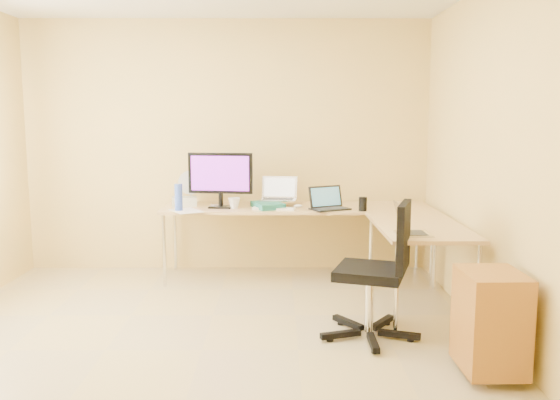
{
  "coord_description": "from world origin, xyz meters",
  "views": [
    {
      "loc": [
        0.53,
        -3.89,
        1.62
      ],
      "look_at": [
        0.55,
        1.1,
        0.9
      ],
      "focal_mm": 37.6,
      "sensor_mm": 36.0,
      "label": 1
    }
  ],
  "objects_px": {
    "water_bottle": "(179,198)",
    "desk_fan": "(191,188)",
    "laptop_center": "(278,189)",
    "desk_return": "(418,268)",
    "laptop_return": "(414,222)",
    "laptop_black": "(330,198)",
    "mug": "(234,203)",
    "cabinet": "(491,321)",
    "desk_main": "(297,242)",
    "office_chair": "(370,271)",
    "monitor": "(220,180)",
    "keyboard": "(274,208)"
  },
  "relations": [
    {
      "from": "desk_main",
      "to": "cabinet",
      "type": "height_order",
      "value": "desk_main"
    },
    {
      "from": "cabinet",
      "to": "monitor",
      "type": "bearing_deg",
      "value": 130.03
    },
    {
      "from": "office_chair",
      "to": "laptop_center",
      "type": "bearing_deg",
      "value": 130.8
    },
    {
      "from": "laptop_center",
      "to": "desk_fan",
      "type": "height_order",
      "value": "desk_fan"
    },
    {
      "from": "laptop_black",
      "to": "office_chair",
      "type": "relative_size",
      "value": 0.35
    },
    {
      "from": "laptop_return",
      "to": "keyboard",
      "type": "bearing_deg",
      "value": 39.02
    },
    {
      "from": "desk_return",
      "to": "laptop_center",
      "type": "xyz_separation_m",
      "value": [
        -1.16,
        1.03,
        0.54
      ]
    },
    {
      "from": "water_bottle",
      "to": "desk_return",
      "type": "bearing_deg",
      "value": -18.49
    },
    {
      "from": "desk_main",
      "to": "office_chair",
      "type": "xyz_separation_m",
      "value": [
        0.48,
        -1.6,
        0.14
      ]
    },
    {
      "from": "laptop_black",
      "to": "office_chair",
      "type": "height_order",
      "value": "office_chair"
    },
    {
      "from": "desk_main",
      "to": "laptop_center",
      "type": "relative_size",
      "value": 7.48
    },
    {
      "from": "laptop_black",
      "to": "laptop_center",
      "type": "bearing_deg",
      "value": 127.27
    },
    {
      "from": "mug",
      "to": "cabinet",
      "type": "distance_m",
      "value": 2.77
    },
    {
      "from": "laptop_black",
      "to": "desk_return",
      "type": "bearing_deg",
      "value": -76.17
    },
    {
      "from": "keyboard",
      "to": "cabinet",
      "type": "xyz_separation_m",
      "value": [
        1.36,
        -2.07,
        -0.38
      ]
    },
    {
      "from": "water_bottle",
      "to": "desk_fan",
      "type": "relative_size",
      "value": 0.84
    },
    {
      "from": "desk_return",
      "to": "desk_main",
      "type": "bearing_deg",
      "value": 134.27
    },
    {
      "from": "laptop_center",
      "to": "desk_fan",
      "type": "relative_size",
      "value": 1.15
    },
    {
      "from": "monitor",
      "to": "office_chair",
      "type": "distance_m",
      "value": 2.01
    },
    {
      "from": "desk_return",
      "to": "cabinet",
      "type": "bearing_deg",
      "value": -83.23
    },
    {
      "from": "keyboard",
      "to": "desk_return",
      "type": "bearing_deg",
      "value": -23.42
    },
    {
      "from": "laptop_center",
      "to": "keyboard",
      "type": "bearing_deg",
      "value": -94.09
    },
    {
      "from": "desk_return",
      "to": "office_chair",
      "type": "height_order",
      "value": "office_chair"
    },
    {
      "from": "laptop_center",
      "to": "keyboard",
      "type": "height_order",
      "value": "laptop_center"
    },
    {
      "from": "desk_main",
      "to": "water_bottle",
      "type": "relative_size",
      "value": 10.27
    },
    {
      "from": "desk_fan",
      "to": "office_chair",
      "type": "bearing_deg",
      "value": -49.94
    },
    {
      "from": "desk_return",
      "to": "laptop_center",
      "type": "height_order",
      "value": "laptop_center"
    },
    {
      "from": "monitor",
      "to": "laptop_return",
      "type": "height_order",
      "value": "monitor"
    },
    {
      "from": "monitor",
      "to": "mug",
      "type": "bearing_deg",
      "value": -15.98
    },
    {
      "from": "laptop_center",
      "to": "cabinet",
      "type": "height_order",
      "value": "laptop_center"
    },
    {
      "from": "desk_main",
      "to": "mug",
      "type": "xyz_separation_m",
      "value": [
        -0.62,
        -0.15,
        0.42
      ]
    },
    {
      "from": "laptop_black",
      "to": "keyboard",
      "type": "xyz_separation_m",
      "value": [
        -0.54,
        0.02,
        -0.1
      ]
    },
    {
      "from": "monitor",
      "to": "water_bottle",
      "type": "bearing_deg",
      "value": -143.17
    },
    {
      "from": "desk_main",
      "to": "desk_return",
      "type": "bearing_deg",
      "value": -45.73
    },
    {
      "from": "desk_return",
      "to": "cabinet",
      "type": "height_order",
      "value": "desk_return"
    },
    {
      "from": "monitor",
      "to": "laptop_center",
      "type": "distance_m",
      "value": 0.58
    },
    {
      "from": "monitor",
      "to": "water_bottle",
      "type": "height_order",
      "value": "monitor"
    },
    {
      "from": "keyboard",
      "to": "laptop_return",
      "type": "distance_m",
      "value": 1.61
    },
    {
      "from": "laptop_return",
      "to": "cabinet",
      "type": "bearing_deg",
      "value": -162.96
    },
    {
      "from": "laptop_center",
      "to": "mug",
      "type": "height_order",
      "value": "laptop_center"
    },
    {
      "from": "desk_return",
      "to": "laptop_return",
      "type": "xyz_separation_m",
      "value": [
        -0.15,
        -0.41,
        0.47
      ]
    },
    {
      "from": "desk_fan",
      "to": "laptop_return",
      "type": "relative_size",
      "value": 1.02
    },
    {
      "from": "desk_main",
      "to": "mug",
      "type": "relative_size",
      "value": 23.31
    },
    {
      "from": "monitor",
      "to": "keyboard",
      "type": "distance_m",
      "value": 0.59
    },
    {
      "from": "laptop_center",
      "to": "desk_fan",
      "type": "xyz_separation_m",
      "value": [
        -0.89,
        0.17,
        -0.02
      ]
    },
    {
      "from": "laptop_return",
      "to": "cabinet",
      "type": "height_order",
      "value": "laptop_return"
    },
    {
      "from": "water_bottle",
      "to": "office_chair",
      "type": "distance_m",
      "value": 2.09
    },
    {
      "from": "desk_main",
      "to": "cabinet",
      "type": "distance_m",
      "value": 2.53
    },
    {
      "from": "laptop_black",
      "to": "mug",
      "type": "relative_size",
      "value": 3.11
    },
    {
      "from": "water_bottle",
      "to": "keyboard",
      "type": "bearing_deg",
      "value": 6.34
    }
  ]
}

